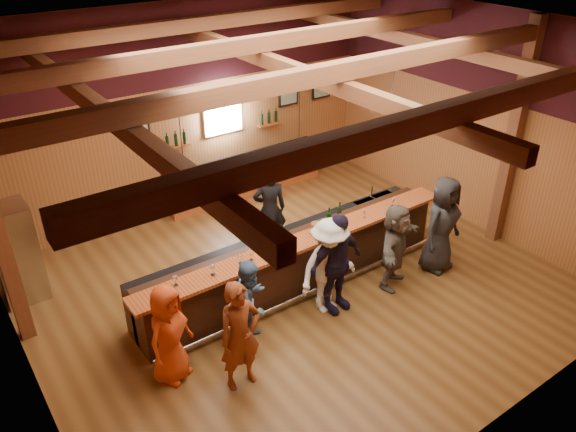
{
  "coord_description": "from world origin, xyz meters",
  "views": [
    {
      "loc": [
        -4.97,
        -6.67,
        6.19
      ],
      "look_at": [
        0.0,
        0.3,
        1.35
      ],
      "focal_mm": 35.0,
      "sensor_mm": 36.0,
      "label": 1
    }
  ],
  "objects_px": {
    "ice_bucket": "(317,229)",
    "customer_denim": "(251,302)",
    "customer_redvest": "(240,336)",
    "stainless_fridge": "(16,253)",
    "customer_dark": "(442,225)",
    "customer_white": "(328,266)",
    "customer_navy": "(336,263)",
    "customer_brown": "(395,246)",
    "back_bar_cabinet": "(246,176)",
    "customer_orange": "(169,334)",
    "bottle_a": "(329,219)",
    "bar_counter": "(294,259)",
    "bartender": "(270,209)"
  },
  "relations": [
    {
      "from": "customer_orange",
      "to": "customer_navy",
      "type": "distance_m",
      "value": 2.97
    },
    {
      "from": "customer_redvest",
      "to": "customer_navy",
      "type": "bearing_deg",
      "value": 15.89
    },
    {
      "from": "back_bar_cabinet",
      "to": "ice_bucket",
      "type": "xyz_separation_m",
      "value": [
        -0.92,
        -3.88,
        0.74
      ]
    },
    {
      "from": "customer_orange",
      "to": "customer_navy",
      "type": "xyz_separation_m",
      "value": [
        2.96,
        -0.15,
        0.12
      ]
    },
    {
      "from": "customer_white",
      "to": "customer_dark",
      "type": "relative_size",
      "value": 0.93
    },
    {
      "from": "customer_denim",
      "to": "customer_white",
      "type": "bearing_deg",
      "value": -32.56
    },
    {
      "from": "customer_navy",
      "to": "bartender",
      "type": "height_order",
      "value": "customer_navy"
    },
    {
      "from": "customer_dark",
      "to": "ice_bucket",
      "type": "bearing_deg",
      "value": 150.54
    },
    {
      "from": "customer_dark",
      "to": "customer_denim",
      "type": "bearing_deg",
      "value": 167.15
    },
    {
      "from": "customer_redvest",
      "to": "bartender",
      "type": "height_order",
      "value": "bartender"
    },
    {
      "from": "stainless_fridge",
      "to": "customer_brown",
      "type": "height_order",
      "value": "stainless_fridge"
    },
    {
      "from": "customer_denim",
      "to": "customer_white",
      "type": "height_order",
      "value": "customer_white"
    },
    {
      "from": "bottle_a",
      "to": "bar_counter",
      "type": "bearing_deg",
      "value": 157.44
    },
    {
      "from": "customer_brown",
      "to": "customer_dark",
      "type": "bearing_deg",
      "value": -32.21
    },
    {
      "from": "customer_dark",
      "to": "bottle_a",
      "type": "distance_m",
      "value": 2.18
    },
    {
      "from": "customer_redvest",
      "to": "bottle_a",
      "type": "relative_size",
      "value": 4.47
    },
    {
      "from": "customer_brown",
      "to": "ice_bucket",
      "type": "xyz_separation_m",
      "value": [
        -1.18,
        0.77,
        0.4
      ]
    },
    {
      "from": "stainless_fridge",
      "to": "customer_dark",
      "type": "xyz_separation_m",
      "value": [
        6.65,
        -3.63,
        0.04
      ]
    },
    {
      "from": "customer_orange",
      "to": "customer_denim",
      "type": "distance_m",
      "value": 1.37
    },
    {
      "from": "customer_denim",
      "to": "customer_dark",
      "type": "height_order",
      "value": "customer_dark"
    },
    {
      "from": "customer_dark",
      "to": "bottle_a",
      "type": "xyz_separation_m",
      "value": [
        -1.94,
        0.94,
        0.32
      ]
    },
    {
      "from": "back_bar_cabinet",
      "to": "customer_dark",
      "type": "distance_m",
      "value": 4.96
    },
    {
      "from": "stainless_fridge",
      "to": "customer_white",
      "type": "relative_size",
      "value": 1.02
    },
    {
      "from": "stainless_fridge",
      "to": "customer_navy",
      "type": "bearing_deg",
      "value": -39.0
    },
    {
      "from": "back_bar_cabinet",
      "to": "stainless_fridge",
      "type": "height_order",
      "value": "stainless_fridge"
    },
    {
      "from": "stainless_fridge",
      "to": "customer_dark",
      "type": "distance_m",
      "value": 7.57
    },
    {
      "from": "customer_white",
      "to": "customer_navy",
      "type": "height_order",
      "value": "customer_navy"
    },
    {
      "from": "customer_white",
      "to": "ice_bucket",
      "type": "bearing_deg",
      "value": 66.95
    },
    {
      "from": "customer_redvest",
      "to": "customer_denim",
      "type": "relative_size",
      "value": 1.17
    },
    {
      "from": "bar_counter",
      "to": "customer_denim",
      "type": "height_order",
      "value": "customer_denim"
    },
    {
      "from": "stainless_fridge",
      "to": "ice_bucket",
      "type": "xyz_separation_m",
      "value": [
        4.38,
        -2.76,
        0.32
      ]
    },
    {
      "from": "stainless_fridge",
      "to": "bar_counter",
      "type": "bearing_deg",
      "value": -30.76
    },
    {
      "from": "bar_counter",
      "to": "customer_denim",
      "type": "bearing_deg",
      "value": -148.95
    },
    {
      "from": "ice_bucket",
      "to": "bar_counter",
      "type": "bearing_deg",
      "value": 130.81
    },
    {
      "from": "customer_redvest",
      "to": "bottle_a",
      "type": "height_order",
      "value": "customer_redvest"
    },
    {
      "from": "customer_navy",
      "to": "customer_brown",
      "type": "distance_m",
      "value": 1.31
    },
    {
      "from": "stainless_fridge",
      "to": "customer_orange",
      "type": "xyz_separation_m",
      "value": [
        1.3,
        -3.3,
        -0.1
      ]
    },
    {
      "from": "customer_dark",
      "to": "bartender",
      "type": "relative_size",
      "value": 1.04
    },
    {
      "from": "stainless_fridge",
      "to": "bottle_a",
      "type": "height_order",
      "value": "stainless_fridge"
    },
    {
      "from": "customer_orange",
      "to": "bottle_a",
      "type": "xyz_separation_m",
      "value": [
        3.41,
        0.61,
        0.46
      ]
    },
    {
      "from": "customer_brown",
      "to": "customer_redvest",
      "type": "bearing_deg",
      "value": 161.01
    },
    {
      "from": "customer_brown",
      "to": "bartender",
      "type": "bearing_deg",
      "value": 89.65
    },
    {
      "from": "ice_bucket",
      "to": "customer_denim",
      "type": "bearing_deg",
      "value": -161.81
    },
    {
      "from": "customer_redvest",
      "to": "bottle_a",
      "type": "distance_m",
      "value": 2.97
    },
    {
      "from": "back_bar_cabinet",
      "to": "customer_dark",
      "type": "bearing_deg",
      "value": -74.18
    },
    {
      "from": "back_bar_cabinet",
      "to": "bartender",
      "type": "bearing_deg",
      "value": -110.45
    },
    {
      "from": "customer_navy",
      "to": "customer_brown",
      "type": "relative_size",
      "value": 1.13
    },
    {
      "from": "bar_counter",
      "to": "customer_brown",
      "type": "relative_size",
      "value": 3.85
    },
    {
      "from": "customer_redvest",
      "to": "customer_denim",
      "type": "distance_m",
      "value": 0.92
    },
    {
      "from": "customer_orange",
      "to": "customer_navy",
      "type": "bearing_deg",
      "value": -29.79
    }
  ]
}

